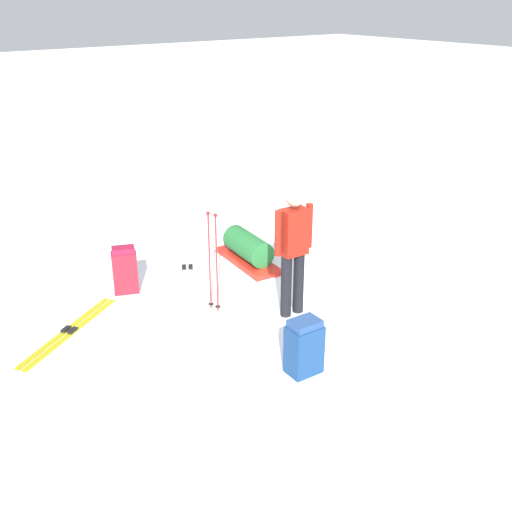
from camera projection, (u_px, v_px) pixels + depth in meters
name	position (u px, v px, depth m)	size (l,w,h in m)	color
ground_plane	(256.00, 303.00, 8.39)	(80.00, 80.00, 0.00)	white
skier_standing	(293.00, 246.00, 7.75)	(0.24, 0.57, 1.70)	black
ski_pair_near	(69.00, 331.00, 7.67)	(1.14, 1.63, 0.05)	#B0A316
ski_pair_far	(187.00, 268.00, 9.41)	(1.71, 1.09, 0.05)	silver
backpack_large_dark	(125.00, 270.00, 8.58)	(0.33, 0.40, 0.68)	maroon
backpack_bright	(304.00, 347.00, 6.76)	(0.29, 0.38, 0.65)	navy
ski_poles_planted_near	(213.00, 257.00, 7.93)	(0.19, 0.10, 1.37)	maroon
gear_sled	(248.00, 250.00, 9.52)	(1.34, 0.59, 0.49)	red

